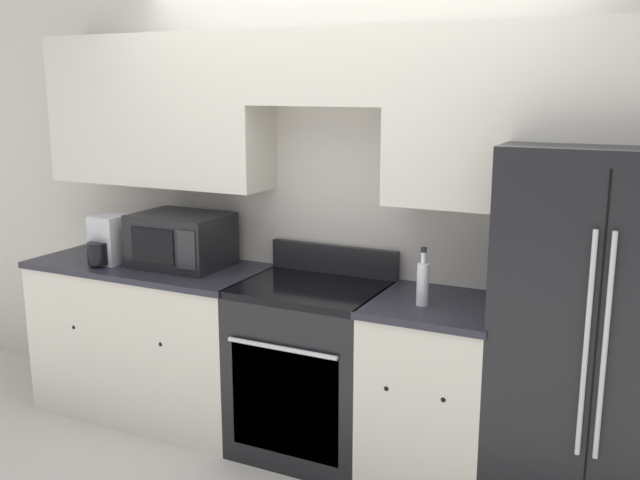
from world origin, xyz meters
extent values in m
plane|color=beige|center=(0.00, 0.00, 0.00)|extent=(12.00, 12.00, 0.00)
cube|color=beige|center=(0.00, 0.66, 1.30)|extent=(8.00, 0.06, 2.60)
cube|color=beige|center=(-1.13, 0.46, 1.82)|extent=(1.40, 0.33, 0.86)
cube|color=beige|center=(-0.05, 0.46, 2.06)|extent=(0.76, 0.33, 0.39)
cube|color=beige|center=(1.08, 0.46, 1.82)|extent=(1.51, 0.33, 0.86)
cube|color=beige|center=(-1.13, 0.31, 0.45)|extent=(1.40, 0.62, 0.90)
cube|color=#23232D|center=(-1.13, 0.31, 0.92)|extent=(1.43, 0.64, 0.03)
sphere|color=black|center=(-1.45, 0.00, 0.59)|extent=(0.03, 0.03, 0.03)
sphere|color=black|center=(-0.82, 0.00, 0.59)|extent=(0.03, 0.03, 0.03)
cube|color=beige|center=(0.63, 0.31, 0.45)|extent=(0.61, 0.62, 0.90)
cube|color=#23232D|center=(0.63, 0.31, 0.92)|extent=(0.63, 0.64, 0.03)
sphere|color=black|center=(0.50, 0.00, 0.59)|extent=(0.03, 0.03, 0.03)
sphere|color=black|center=(0.77, 0.00, 0.59)|extent=(0.03, 0.03, 0.03)
cube|color=black|center=(-0.05, 0.31, 0.45)|extent=(0.76, 0.62, 0.90)
cube|color=black|center=(-0.05, 0.01, 0.40)|extent=(0.61, 0.01, 0.57)
cube|color=black|center=(-0.05, 0.31, 0.92)|extent=(0.76, 0.62, 0.04)
cube|color=black|center=(-0.05, 0.59, 1.02)|extent=(0.76, 0.04, 0.16)
cylinder|color=silver|center=(-0.05, -0.02, 0.70)|extent=(0.61, 0.02, 0.02)
cube|color=black|center=(1.39, 0.37, 0.86)|extent=(0.90, 0.75, 1.73)
cube|color=black|center=(1.39, 0.00, 0.86)|extent=(0.01, 0.01, 1.59)
cylinder|color=#B7B7BC|center=(1.35, -0.02, 0.95)|extent=(0.02, 0.02, 0.95)
cylinder|color=#B7B7BC|center=(1.42, -0.02, 0.95)|extent=(0.02, 0.02, 0.95)
cube|color=black|center=(-0.92, 0.36, 1.09)|extent=(0.53, 0.40, 0.31)
cube|color=black|center=(-0.96, 0.15, 1.09)|extent=(0.29, 0.01, 0.20)
cube|color=#262628|center=(-0.73, 0.15, 1.09)|extent=(0.12, 0.01, 0.22)
cylinder|color=silver|center=(0.58, 0.24, 1.04)|extent=(0.06, 0.06, 0.20)
cylinder|color=silver|center=(0.58, 0.24, 1.17)|extent=(0.03, 0.03, 0.06)
cylinder|color=black|center=(0.58, 0.24, 1.21)|extent=(0.03, 0.03, 0.02)
cube|color=#B7B7BC|center=(-1.34, 0.24, 1.08)|extent=(0.18, 0.21, 0.28)
cylinder|color=black|center=(-1.34, 0.12, 1.02)|extent=(0.12, 0.12, 0.13)
camera|label=1|loc=(1.58, -2.91, 1.97)|focal=40.00mm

